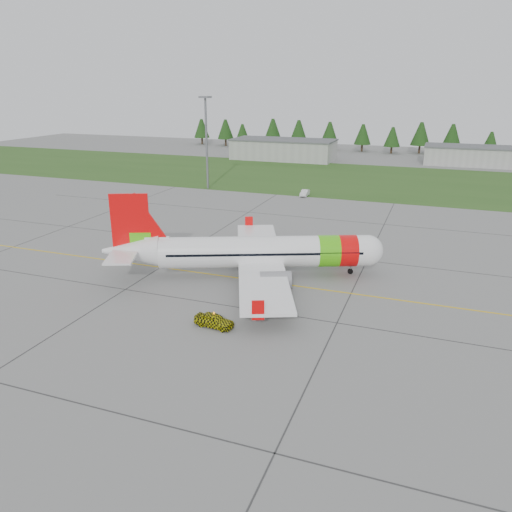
% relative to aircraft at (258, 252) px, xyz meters
% --- Properties ---
extents(ground, '(320.00, 320.00, 0.00)m').
position_rel_aircraft_xyz_m(ground, '(2.11, -9.82, -3.04)').
color(ground, gray).
rests_on(ground, ground).
extents(aircraft, '(33.12, 31.45, 10.53)m').
position_rel_aircraft_xyz_m(aircraft, '(0.00, 0.00, 0.00)').
color(aircraft, white).
rests_on(aircraft, ground).
extents(follow_me_car, '(1.54, 1.76, 4.06)m').
position_rel_aircraft_xyz_m(follow_me_car, '(0.86, -14.82, -1.01)').
color(follow_me_car, '#D8D60C').
rests_on(follow_me_car, ground).
extents(service_van, '(1.48, 1.40, 4.08)m').
position_rel_aircraft_xyz_m(service_van, '(-6.74, 47.94, -1.00)').
color(service_van, silver).
rests_on(service_van, ground).
extents(grass_strip, '(320.00, 50.00, 0.03)m').
position_rel_aircraft_xyz_m(grass_strip, '(2.11, 72.18, -3.02)').
color(grass_strip, '#30561E').
rests_on(grass_strip, ground).
extents(taxi_guideline, '(120.00, 0.25, 0.02)m').
position_rel_aircraft_xyz_m(taxi_guideline, '(2.11, -1.82, -3.03)').
color(taxi_guideline, gold).
rests_on(taxi_guideline, ground).
extents(hangar_west, '(32.00, 14.00, 6.00)m').
position_rel_aircraft_xyz_m(hangar_west, '(-27.89, 100.18, -0.04)').
color(hangar_west, '#A8A8A3').
rests_on(hangar_west, ground).
extents(hangar_east, '(24.00, 12.00, 5.20)m').
position_rel_aircraft_xyz_m(hangar_east, '(27.11, 108.18, -0.44)').
color(hangar_east, '#A8A8A3').
rests_on(hangar_east, ground).
extents(floodlight_mast, '(0.50, 0.50, 20.00)m').
position_rel_aircraft_xyz_m(floodlight_mast, '(-29.89, 48.18, 6.96)').
color(floodlight_mast, slate).
rests_on(floodlight_mast, ground).
extents(treeline, '(160.00, 8.00, 10.00)m').
position_rel_aircraft_xyz_m(treeline, '(2.11, 128.18, 1.96)').
color(treeline, '#1C3F14').
rests_on(treeline, ground).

